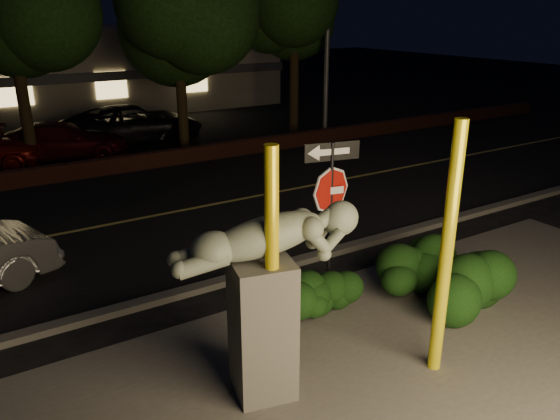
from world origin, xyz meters
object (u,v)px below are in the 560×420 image
at_px(parked_car_darkred, 62,141).
at_px(parked_car_dark, 134,124).
at_px(yellow_pole_left, 272,284).
at_px(yellow_pole_right, 446,254).
at_px(signpost, 331,191).
at_px(sculpture, 265,285).

bearing_deg(parked_car_darkred, parked_car_dark, -49.52).
relative_size(yellow_pole_left, parked_car_dark, 0.66).
relative_size(yellow_pole_right, parked_car_darkred, 0.83).
bearing_deg(signpost, parked_car_darkred, 111.55).
height_order(signpost, parked_car_darkred, signpost).
relative_size(yellow_pole_right, signpost, 1.27).
bearing_deg(sculpture, yellow_pole_left, -86.14).
bearing_deg(parked_car_dark, yellow_pole_left, 170.55).
height_order(yellow_pole_right, parked_car_dark, yellow_pole_right).
relative_size(sculpture, parked_car_darkred, 0.60).
xyz_separation_m(yellow_pole_left, signpost, (2.20, 1.78, 0.29)).
distance_m(yellow_pole_left, yellow_pole_right, 2.38).
height_order(signpost, sculpture, signpost).
relative_size(sculpture, parked_car_dark, 0.49).
xyz_separation_m(yellow_pole_left, parked_car_dark, (3.08, 15.35, -0.98)).
height_order(sculpture, parked_car_darkred, sculpture).
bearing_deg(sculpture, parked_car_darkred, 101.73).
xyz_separation_m(signpost, sculpture, (-2.16, -1.56, -0.42)).
distance_m(yellow_pole_left, parked_car_dark, 15.68).
height_order(yellow_pole_right, sculpture, yellow_pole_right).
distance_m(yellow_pole_right, signpost, 2.41).
relative_size(yellow_pole_left, parked_car_darkred, 0.80).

